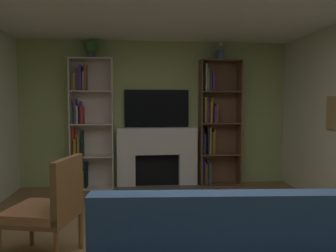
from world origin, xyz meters
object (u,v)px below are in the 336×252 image
tv (157,108)px  bookshelf_right (214,124)px  bookshelf_left (87,126)px  potted_plant (91,48)px  vase_with_flowers (220,54)px  armchair (50,207)px  fireplace (157,155)px

tv → bookshelf_right: bearing=-4.5°
bookshelf_left → potted_plant: (0.10, -0.04, 1.34)m
tv → vase_with_flowers: 1.49m
bookshelf_right → vase_with_flowers: 1.25m
vase_with_flowers → armchair: size_ratio=0.33×
armchair → tv: bearing=66.8°
tv → vase_with_flowers: size_ratio=3.64×
fireplace → armchair: 2.98m
vase_with_flowers → potted_plant: bearing=180.0°
vase_with_flowers → armchair: 4.02m
potted_plant → vase_with_flowers: bearing=-0.0°
vase_with_flowers → tv: bearing=173.9°
tv → potted_plant: (-1.13, -0.12, 1.03)m
tv → armchair: (-1.21, -2.82, -0.88)m
bookshelf_right → tv: bearing=175.5°
bookshelf_left → bookshelf_right: bearing=0.1°
fireplace → vase_with_flowers: bearing=-1.1°
bookshelf_left → vase_with_flowers: bearing=-0.9°
fireplace → bookshelf_right: 1.16m
potted_plant → armchair: (-0.08, -2.70, -1.92)m
potted_plant → fireplace: bearing=1.1°
tv → vase_with_flowers: vase_with_flowers is taller
fireplace → bookshelf_right: (1.03, 0.02, 0.54)m
fireplace → tv: (0.00, 0.10, 0.83)m
tv → potted_plant: potted_plant is taller
fireplace → bookshelf_right: bookshelf_right is taller
tv → bookshelf_right: size_ratio=0.51×
fireplace → armchair: fireplace is taller
fireplace → armchair: bearing=-114.0°
bookshelf_left → potted_plant: bearing=-20.1°
tv → potted_plant: size_ratio=3.66×
tv → bookshelf_left: bearing=-176.0°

